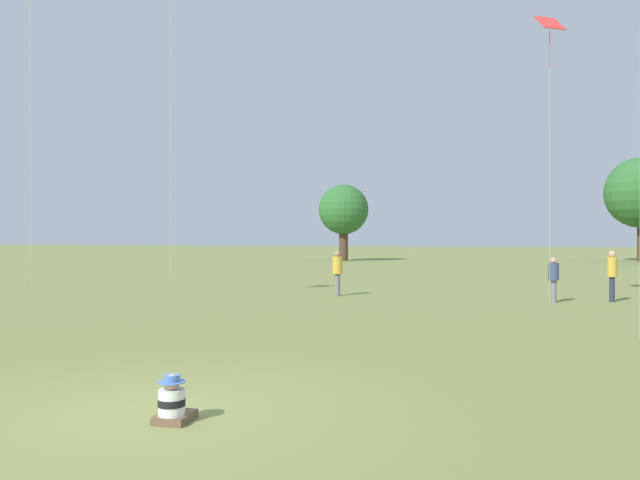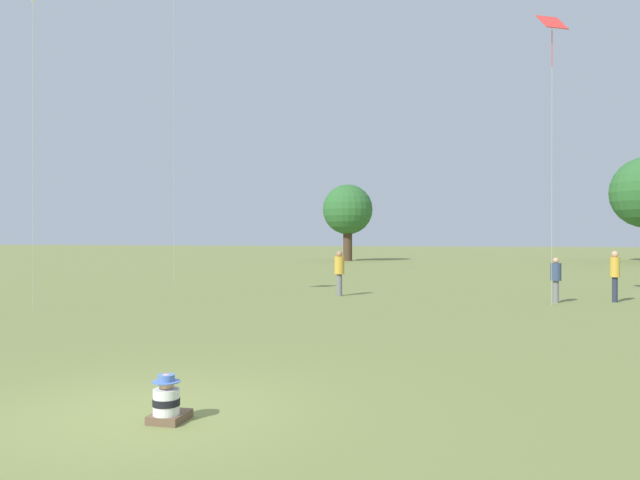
{
  "view_description": "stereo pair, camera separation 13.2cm",
  "coord_description": "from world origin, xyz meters",
  "px_view_note": "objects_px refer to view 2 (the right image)",
  "views": [
    {
      "loc": [
        4.15,
        -6.94,
        2.2
      ],
      "look_at": [
        0.15,
        7.48,
        2.14
      ],
      "focal_mm": 35.0,
      "sensor_mm": 36.0,
      "label": 1
    },
    {
      "loc": [
        4.28,
        -6.91,
        2.2
      ],
      "look_at": [
        0.15,
        7.48,
        2.14
      ],
      "focal_mm": 35.0,
      "sensor_mm": 36.0,
      "label": 2
    }
  ],
  "objects_px": {
    "kite_1": "(552,34)",
    "distant_tree_1": "(348,210)",
    "person_standing_1": "(339,269)",
    "person_standing_2": "(615,271)",
    "person_standing_3": "(556,276)",
    "seated_toddler": "(167,402)"
  },
  "relations": [
    {
      "from": "kite_1",
      "to": "distant_tree_1",
      "type": "xyz_separation_m",
      "value": [
        -15.4,
        35.86,
        -4.01
      ]
    },
    {
      "from": "person_standing_1",
      "to": "person_standing_2",
      "type": "relative_size",
      "value": 0.97
    },
    {
      "from": "kite_1",
      "to": "distant_tree_1",
      "type": "bearing_deg",
      "value": 126.11
    },
    {
      "from": "person_standing_3",
      "to": "kite_1",
      "type": "xyz_separation_m",
      "value": [
        -0.21,
        -0.93,
        7.9
      ]
    },
    {
      "from": "seated_toddler",
      "to": "person_standing_1",
      "type": "bearing_deg",
      "value": 94.93
    },
    {
      "from": "person_standing_2",
      "to": "person_standing_1",
      "type": "bearing_deg",
      "value": -11.14
    },
    {
      "from": "kite_1",
      "to": "distant_tree_1",
      "type": "distance_m",
      "value": 39.24
    },
    {
      "from": "kite_1",
      "to": "distant_tree_1",
      "type": "height_order",
      "value": "kite_1"
    },
    {
      "from": "seated_toddler",
      "to": "person_standing_1",
      "type": "xyz_separation_m",
      "value": [
        -1.99,
        16.15,
        0.76
      ]
    },
    {
      "from": "person_standing_1",
      "to": "person_standing_3",
      "type": "distance_m",
      "value": 7.64
    },
    {
      "from": "seated_toddler",
      "to": "person_standing_3",
      "type": "height_order",
      "value": "person_standing_3"
    },
    {
      "from": "seated_toddler",
      "to": "person_standing_1",
      "type": "relative_size",
      "value": 0.34
    },
    {
      "from": "person_standing_1",
      "to": "kite_1",
      "type": "distance_m",
      "value": 10.85
    },
    {
      "from": "kite_1",
      "to": "distant_tree_1",
      "type": "relative_size",
      "value": 1.31
    },
    {
      "from": "person_standing_3",
      "to": "distant_tree_1",
      "type": "bearing_deg",
      "value": 110.67
    },
    {
      "from": "distant_tree_1",
      "to": "person_standing_2",
      "type": "bearing_deg",
      "value": -62.83
    },
    {
      "from": "person_standing_1",
      "to": "person_standing_3",
      "type": "relative_size",
      "value": 1.11
    },
    {
      "from": "person_standing_2",
      "to": "person_standing_3",
      "type": "xyz_separation_m",
      "value": [
        -1.95,
        -0.74,
        -0.16
      ]
    },
    {
      "from": "person_standing_3",
      "to": "kite_1",
      "type": "relative_size",
      "value": 0.16
    },
    {
      "from": "person_standing_1",
      "to": "person_standing_3",
      "type": "height_order",
      "value": "person_standing_1"
    },
    {
      "from": "person_standing_1",
      "to": "person_standing_3",
      "type": "xyz_separation_m",
      "value": [
        7.63,
        -0.37,
        -0.1
      ]
    },
    {
      "from": "person_standing_1",
      "to": "kite_1",
      "type": "bearing_deg",
      "value": -40.36
    }
  ]
}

